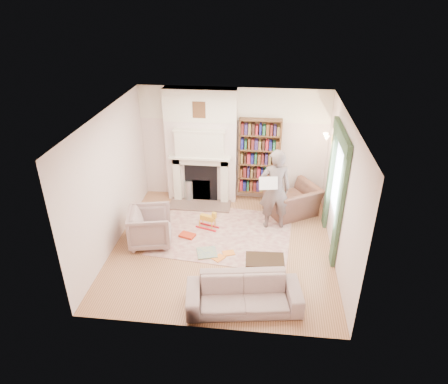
# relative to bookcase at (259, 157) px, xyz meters

# --- Properties ---
(floor) EXTENTS (4.50, 4.50, 0.00)m
(floor) POSITION_rel_bookcase_xyz_m (-0.65, -2.12, -1.18)
(floor) COLOR brown
(floor) RESTS_ON ground
(ceiling) EXTENTS (4.50, 4.50, 0.00)m
(ceiling) POSITION_rel_bookcase_xyz_m (-0.65, -2.12, 1.62)
(ceiling) COLOR white
(ceiling) RESTS_ON wall_back
(wall_back) EXTENTS (4.50, 0.00, 4.50)m
(wall_back) POSITION_rel_bookcase_xyz_m (-0.65, 0.13, 0.22)
(wall_back) COLOR white
(wall_back) RESTS_ON floor
(wall_front) EXTENTS (4.50, 0.00, 4.50)m
(wall_front) POSITION_rel_bookcase_xyz_m (-0.65, -4.37, 0.22)
(wall_front) COLOR white
(wall_front) RESTS_ON floor
(wall_left) EXTENTS (0.00, 4.50, 4.50)m
(wall_left) POSITION_rel_bookcase_xyz_m (-2.90, -2.12, 0.22)
(wall_left) COLOR white
(wall_left) RESTS_ON floor
(wall_right) EXTENTS (0.00, 4.50, 4.50)m
(wall_right) POSITION_rel_bookcase_xyz_m (1.60, -2.12, 0.22)
(wall_right) COLOR white
(wall_right) RESTS_ON floor
(fireplace) EXTENTS (1.70, 0.58, 2.80)m
(fireplace) POSITION_rel_bookcase_xyz_m (-1.40, -0.07, 0.21)
(fireplace) COLOR white
(fireplace) RESTS_ON floor
(bookcase) EXTENTS (1.00, 0.24, 1.85)m
(bookcase) POSITION_rel_bookcase_xyz_m (0.00, 0.00, 0.00)
(bookcase) COLOR brown
(bookcase) RESTS_ON floor
(window) EXTENTS (0.02, 0.90, 1.30)m
(window) POSITION_rel_bookcase_xyz_m (1.58, -1.72, 0.27)
(window) COLOR silver
(window) RESTS_ON wall_right
(curtain_left) EXTENTS (0.07, 0.32, 2.40)m
(curtain_left) POSITION_rel_bookcase_xyz_m (1.55, -2.42, 0.02)
(curtain_left) COLOR #334B30
(curtain_left) RESTS_ON floor
(curtain_right) EXTENTS (0.07, 0.32, 2.40)m
(curtain_right) POSITION_rel_bookcase_xyz_m (1.55, -1.02, 0.02)
(curtain_right) COLOR #334B30
(curtain_right) RESTS_ON floor
(pelmet) EXTENTS (0.09, 1.70, 0.24)m
(pelmet) POSITION_rel_bookcase_xyz_m (1.54, -1.72, 1.20)
(pelmet) COLOR #334B30
(pelmet) RESTS_ON wall_right
(wall_sconce) EXTENTS (0.20, 0.24, 0.24)m
(wall_sconce) POSITION_rel_bookcase_xyz_m (1.38, -0.62, 0.72)
(wall_sconce) COLOR gold
(wall_sconce) RESTS_ON wall_right
(rug) EXTENTS (3.09, 2.49, 0.01)m
(rug) POSITION_rel_bookcase_xyz_m (-0.69, -1.66, -1.17)
(rug) COLOR beige
(rug) RESTS_ON floor
(armchair_reading) EXTENTS (1.45, 1.40, 0.72)m
(armchair_reading) POSITION_rel_bookcase_xyz_m (0.84, -0.63, -0.81)
(armchair_reading) COLOR #492E26
(armchair_reading) RESTS_ON floor
(armchair_left) EXTENTS (1.02, 1.00, 0.78)m
(armchair_left) POSITION_rel_bookcase_xyz_m (-2.17, -2.16, -0.78)
(armchair_left) COLOR #A29786
(armchair_left) RESTS_ON floor
(sofa) EXTENTS (2.01, 1.03, 0.56)m
(sofa) POSITION_rel_bookcase_xyz_m (-0.10, -3.84, -0.90)
(sofa) COLOR #B3A693
(sofa) RESTS_ON floor
(man_reading) EXTENTS (0.75, 0.56, 1.87)m
(man_reading) POSITION_rel_bookcase_xyz_m (0.39, -1.23, -0.24)
(man_reading) COLOR #5E4E4B
(man_reading) RESTS_ON floor
(newspaper) EXTENTS (0.40, 0.18, 0.26)m
(newspaper) POSITION_rel_bookcase_xyz_m (0.24, -1.43, 0.01)
(newspaper) COLOR white
(newspaper) RESTS_ON man_reading
(coffee_table) EXTENTS (0.72, 0.48, 0.45)m
(coffee_table) POSITION_rel_bookcase_xyz_m (0.23, -3.06, -0.95)
(coffee_table) COLOR #302111
(coffee_table) RESTS_ON floor
(paraffin_heater) EXTENTS (0.30, 0.30, 0.55)m
(paraffin_heater) POSITION_rel_bookcase_xyz_m (-1.72, -0.22, -0.90)
(paraffin_heater) COLOR #AEB2B6
(paraffin_heater) RESTS_ON floor
(rocking_horse) EXTENTS (0.54, 0.35, 0.44)m
(rocking_horse) POSITION_rel_bookcase_xyz_m (-1.07, -1.48, -0.95)
(rocking_horse) COLOR gold
(rocking_horse) RESTS_ON rug
(board_game) EXTENTS (0.48, 0.48, 0.03)m
(board_game) POSITION_rel_bookcase_xyz_m (-0.94, -2.43, -1.15)
(board_game) COLOR #D1C54A
(board_game) RESTS_ON rug
(game_box_lid) EXTENTS (0.37, 0.31, 0.05)m
(game_box_lid) POSITION_rel_bookcase_xyz_m (-1.45, -1.87, -1.14)
(game_box_lid) COLOR #B52E14
(game_box_lid) RESTS_ON rug
(comic_annuals) EXTENTS (0.46, 0.46, 0.02)m
(comic_annuals) POSITION_rel_bookcase_xyz_m (-0.59, -2.47, -1.16)
(comic_annuals) COLOR red
(comic_annuals) RESTS_ON rug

